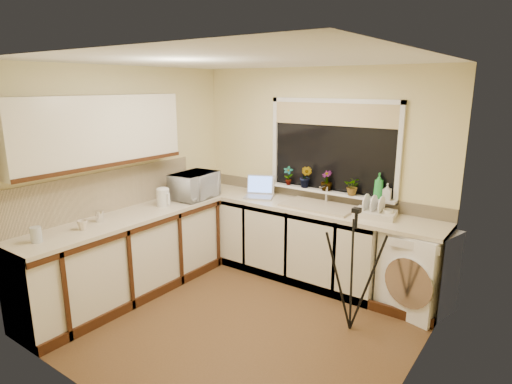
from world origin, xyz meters
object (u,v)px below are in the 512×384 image
at_px(tripod, 353,270).
at_px(microwave, 194,185).
at_px(cup_back, 388,214).
at_px(cup_left, 83,225).
at_px(glass_jug, 36,235).
at_px(plant_d, 353,186).
at_px(soap_bottle_green, 379,186).
at_px(dish_rack, 375,214).
at_px(washing_machine, 418,270).
at_px(plant_a, 288,176).
at_px(steel_jar, 100,216).
at_px(kettle, 163,198).
at_px(plant_b, 306,177).
at_px(laptop, 260,191).
at_px(plant_c, 326,181).
at_px(soap_bottle_clear, 387,192).

xyz_separation_m(tripod, microwave, (-2.18, 0.22, 0.46)).
height_order(cup_back, cup_left, cup_back).
bearing_deg(glass_jug, plant_d, 55.54).
xyz_separation_m(microwave, soap_bottle_green, (2.03, 0.74, 0.13)).
bearing_deg(dish_rack, washing_machine, -12.13).
bearing_deg(glass_jug, tripod, 37.30).
bearing_deg(plant_a, steel_jar, -117.32).
bearing_deg(plant_d, glass_jug, -124.46).
distance_m(kettle, plant_b, 1.69).
bearing_deg(soap_bottle_green, dish_rack, -75.75).
bearing_deg(cup_back, soap_bottle_green, 135.43).
bearing_deg(soap_bottle_green, plant_d, -172.94).
bearing_deg(washing_machine, laptop, -166.00).
distance_m(tripod, soap_bottle_green, 1.14).
bearing_deg(plant_b, cup_back, -7.86).
xyz_separation_m(glass_jug, soap_bottle_green, (2.09, 2.67, 0.22)).
bearing_deg(washing_machine, plant_c, -175.96).
bearing_deg(cup_back, tripod, -91.74).
relative_size(plant_d, cup_left, 2.03).
distance_m(microwave, plant_a, 1.15).
distance_m(steel_jar, soap_bottle_green, 2.94).
xyz_separation_m(plant_a, plant_c, (0.52, 0.01, 0.00)).
height_order(dish_rack, glass_jug, glass_jug).
bearing_deg(glass_jug, soap_bottle_clear, 50.51).
relative_size(kettle, soap_bottle_clear, 1.08).
height_order(laptop, steel_jar, laptop).
height_order(laptop, glass_jug, laptop).
bearing_deg(steel_jar, dish_rack, 39.25).
bearing_deg(washing_machine, dish_rack, -169.03).
height_order(kettle, dish_rack, kettle).
bearing_deg(cup_back, plant_b, 172.14).
bearing_deg(dish_rack, laptop, 171.92).
bearing_deg(plant_d, laptop, -171.23).
height_order(kettle, cup_back, kettle).
height_order(laptop, plant_d, plant_d).
bearing_deg(plant_a, glass_jug, -109.86).
relative_size(laptop, steel_jar, 3.79).
distance_m(tripod, plant_b, 1.51).
xyz_separation_m(laptop, cup_left, (-0.64, -2.03, -0.02)).
relative_size(laptop, tripod, 0.37).
relative_size(glass_jug, plant_c, 0.59).
bearing_deg(cup_left, cup_back, 42.60).
bearing_deg(laptop, tripod, -50.34).
bearing_deg(cup_back, dish_rack, -171.97).
relative_size(glass_jug, soap_bottle_clear, 0.77).
xyz_separation_m(glass_jug, steel_jar, (-0.06, 0.68, -0.01)).
relative_size(plant_a, plant_d, 1.14).
height_order(dish_rack, plant_d, plant_d).
height_order(plant_b, plant_d, plant_b).
height_order(steel_jar, plant_c, plant_c).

